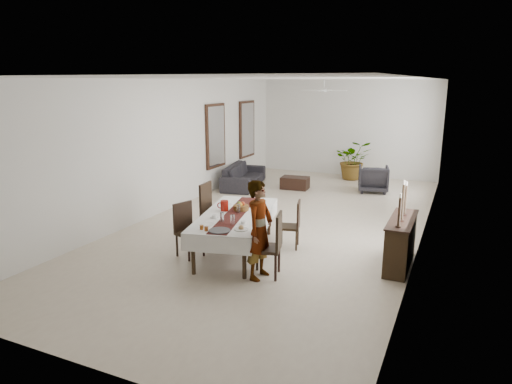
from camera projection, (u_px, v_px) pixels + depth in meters
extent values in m
cube|color=beige|center=(282.00, 222.00, 10.45)|extent=(6.00, 12.00, 0.00)
cube|color=white|center=(284.00, 79.00, 9.70)|extent=(6.00, 12.00, 0.02)
cube|color=white|center=(348.00, 128.00, 15.38)|extent=(6.00, 0.02, 3.20)
cube|color=white|center=(76.00, 233.00, 4.77)|extent=(6.00, 0.02, 3.20)
cube|color=white|center=(170.00, 145.00, 11.28)|extent=(0.02, 12.00, 3.20)
cube|color=white|center=(427.00, 163.00, 8.86)|extent=(0.02, 12.00, 3.20)
cube|color=black|center=(235.00, 215.00, 8.46)|extent=(1.49, 2.54, 0.05)
cylinder|color=black|center=(193.00, 254.00, 7.56)|extent=(0.08, 0.08, 0.69)
cylinder|color=black|center=(244.00, 259.00, 7.39)|extent=(0.08, 0.08, 0.69)
cylinder|color=black|center=(229.00, 216.00, 9.71)|extent=(0.08, 0.08, 0.69)
cylinder|color=black|center=(269.00, 219.00, 9.54)|extent=(0.08, 0.08, 0.69)
cube|color=white|center=(235.00, 214.00, 8.45)|extent=(1.71, 2.75, 0.01)
cube|color=silver|center=(206.00, 219.00, 8.60)|extent=(0.58, 2.50, 0.30)
cube|color=white|center=(266.00, 223.00, 8.37)|extent=(0.58, 2.50, 0.30)
cube|color=silver|center=(216.00, 245.00, 7.28)|extent=(1.14, 0.27, 0.30)
cube|color=silver|center=(250.00, 204.00, 9.70)|extent=(1.14, 0.27, 0.30)
cube|color=#561D18|center=(235.00, 214.00, 8.45)|extent=(0.89, 2.49, 0.00)
cylinder|color=#98140B|center=(224.00, 206.00, 8.62)|extent=(0.18, 0.18, 0.20)
torus|color=maroon|center=(220.00, 205.00, 8.64)|extent=(0.12, 0.05, 0.12)
cylinder|color=white|center=(233.00, 220.00, 7.80)|extent=(0.07, 0.07, 0.17)
cylinder|color=silver|center=(222.00, 217.00, 7.93)|extent=(0.07, 0.07, 0.17)
cylinder|color=silver|center=(238.00, 209.00, 8.47)|extent=(0.07, 0.07, 0.17)
cylinder|color=white|center=(243.00, 223.00, 7.82)|extent=(0.09, 0.09, 0.06)
cylinder|color=white|center=(243.00, 224.00, 7.83)|extent=(0.15, 0.15, 0.01)
cylinder|color=white|center=(214.00, 216.00, 8.17)|extent=(0.09, 0.09, 0.06)
cylinder|color=silver|center=(214.00, 218.00, 8.18)|extent=(0.15, 0.15, 0.01)
cylinder|color=silver|center=(241.00, 229.00, 7.54)|extent=(0.24, 0.24, 0.01)
sphere|color=tan|center=(241.00, 228.00, 7.53)|extent=(0.09, 0.09, 0.09)
cylinder|color=white|center=(208.00, 224.00, 7.80)|extent=(0.24, 0.24, 0.01)
cylinder|color=white|center=(227.00, 205.00, 9.03)|extent=(0.24, 0.24, 0.01)
cylinder|color=#38393D|center=(220.00, 231.00, 7.46)|extent=(0.36, 0.36, 0.02)
cylinder|color=brown|center=(206.00, 229.00, 7.47)|extent=(0.06, 0.06, 0.07)
cylinder|color=#8F4914|center=(202.00, 227.00, 7.55)|extent=(0.06, 0.06, 0.07)
cylinder|color=brown|center=(241.00, 208.00, 8.67)|extent=(0.30, 0.30, 0.10)
sphere|color=#A52F10|center=(243.00, 204.00, 8.66)|extent=(0.09, 0.09, 0.09)
sphere|color=#4F7423|center=(239.00, 203.00, 8.69)|extent=(0.08, 0.08, 0.08)
sphere|color=gold|center=(240.00, 205.00, 8.60)|extent=(0.08, 0.08, 0.08)
cube|color=black|center=(266.00, 248.00, 7.47)|extent=(0.55, 0.55, 0.05)
cylinder|color=black|center=(276.00, 268.00, 7.32)|extent=(0.05, 0.05, 0.45)
cylinder|color=black|center=(279.00, 259.00, 7.67)|extent=(0.05, 0.05, 0.45)
cylinder|color=black|center=(253.00, 266.00, 7.39)|extent=(0.05, 0.05, 0.45)
cylinder|color=black|center=(257.00, 258.00, 7.74)|extent=(0.05, 0.05, 0.45)
cube|color=black|center=(279.00, 231.00, 7.36)|extent=(0.15, 0.45, 0.58)
cube|color=black|center=(289.00, 227.00, 8.79)|extent=(0.48, 0.48, 0.04)
cylinder|color=black|center=(296.00, 241.00, 8.66)|extent=(0.05, 0.05, 0.39)
cylinder|color=black|center=(298.00, 235.00, 8.96)|extent=(0.05, 0.05, 0.39)
cylinder|color=black|center=(280.00, 240.00, 8.71)|extent=(0.05, 0.05, 0.39)
cylinder|color=black|center=(282.00, 234.00, 9.02)|extent=(0.05, 0.05, 0.39)
cube|color=black|center=(299.00, 214.00, 8.69)|extent=(0.13, 0.39, 0.50)
cube|color=black|center=(190.00, 233.00, 8.32)|extent=(0.53, 0.53, 0.05)
cylinder|color=black|center=(192.00, 241.00, 8.61)|extent=(0.05, 0.05, 0.42)
cylinder|color=black|center=(177.00, 246.00, 8.37)|extent=(0.05, 0.05, 0.42)
cylinder|color=black|center=(204.00, 245.00, 8.39)|extent=(0.05, 0.05, 0.42)
cylinder|color=black|center=(189.00, 250.00, 8.14)|extent=(0.05, 0.05, 0.42)
cube|color=black|center=(183.00, 216.00, 8.38)|extent=(0.17, 0.41, 0.54)
cube|color=black|center=(216.00, 215.00, 9.26)|extent=(0.51, 0.51, 0.06)
cylinder|color=black|center=(212.00, 223.00, 9.58)|extent=(0.05, 0.05, 0.48)
cylinder|color=black|center=(203.00, 229.00, 9.22)|extent=(0.05, 0.05, 0.48)
cylinder|color=black|center=(229.00, 225.00, 9.44)|extent=(0.05, 0.05, 0.48)
cylinder|color=black|center=(221.00, 231.00, 9.08)|extent=(0.05, 0.05, 0.48)
cube|color=black|center=(206.00, 198.00, 9.26)|extent=(0.07, 0.49, 0.62)
imported|color=gray|center=(259.00, 230.00, 7.33)|extent=(0.43, 0.62, 1.63)
cube|color=black|center=(400.00, 243.00, 7.88)|extent=(0.37, 1.38, 0.83)
cube|color=black|center=(402.00, 220.00, 7.78)|extent=(0.41, 1.44, 0.03)
cylinder|color=black|center=(398.00, 226.00, 7.33)|extent=(0.09, 0.09, 0.03)
cylinder|color=black|center=(399.00, 212.00, 7.27)|extent=(0.05, 0.05, 0.46)
cylinder|color=white|center=(401.00, 196.00, 7.21)|extent=(0.03, 0.03, 0.07)
cylinder|color=black|center=(401.00, 220.00, 7.65)|extent=(0.09, 0.09, 0.03)
cylinder|color=black|center=(403.00, 202.00, 7.58)|extent=(0.05, 0.05, 0.60)
cylinder|color=beige|center=(404.00, 182.00, 7.50)|extent=(0.03, 0.03, 0.07)
cylinder|color=black|center=(404.00, 215.00, 7.98)|extent=(0.09, 0.09, 0.03)
cylinder|color=black|center=(405.00, 200.00, 7.92)|extent=(0.05, 0.05, 0.51)
cylinder|color=beige|center=(407.00, 183.00, 7.85)|extent=(0.03, 0.03, 0.07)
imported|color=#242226|center=(244.00, 176.00, 13.98)|extent=(1.31, 2.39, 0.66)
imported|color=#2A282D|center=(373.00, 179.00, 13.26)|extent=(1.00, 1.02, 0.77)
cube|color=black|center=(295.00, 183.00, 13.67)|extent=(0.84, 0.60, 0.36)
imported|color=#375B24|center=(353.00, 160.00, 14.91)|extent=(1.42, 1.33, 1.28)
cube|color=black|center=(216.00, 136.00, 13.21)|extent=(0.06, 1.05, 1.85)
cube|color=silver|center=(217.00, 136.00, 13.20)|extent=(0.01, 0.90, 1.70)
cube|color=black|center=(247.00, 129.00, 15.07)|extent=(0.06, 1.05, 1.85)
cube|color=silver|center=(248.00, 129.00, 15.05)|extent=(0.01, 0.90, 1.70)
cylinder|color=silver|center=(324.00, 83.00, 12.37)|extent=(0.04, 0.04, 0.20)
cylinder|color=silver|center=(324.00, 90.00, 12.42)|extent=(0.16, 0.16, 0.08)
cube|color=silver|center=(327.00, 90.00, 12.73)|extent=(0.10, 0.55, 0.01)
cube|color=silver|center=(320.00, 91.00, 12.11)|extent=(0.10, 0.55, 0.01)
cube|color=white|center=(336.00, 91.00, 12.28)|extent=(0.55, 0.10, 0.01)
cube|color=silver|center=(312.00, 90.00, 12.56)|extent=(0.55, 0.10, 0.01)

